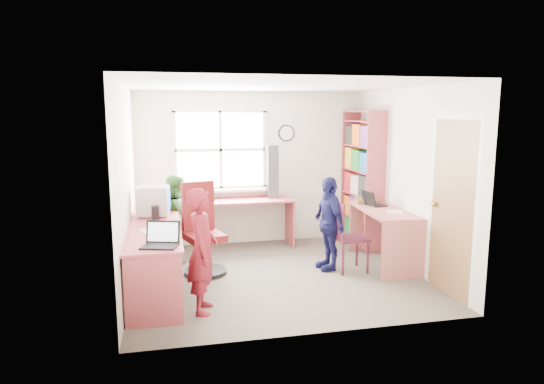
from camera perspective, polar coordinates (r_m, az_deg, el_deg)
The scene contains 19 objects.
room at distance 6.14m, azimuth 0.41°, elevation 1.32°, with size 3.64×3.44×2.44m.
l_desk at distance 5.78m, azimuth -11.67°, elevation -7.14°, with size 2.38×2.95×0.75m.
right_desk at distance 6.83m, azimuth 13.11°, elevation -3.74°, with size 0.71×1.37×0.77m.
bookshelf at distance 7.71m, azimuth 10.53°, elevation 1.19°, with size 0.30×1.02×2.10m.
swivel_chair at distance 6.39m, azimuth -8.20°, elevation -4.95°, with size 0.69×0.69×1.18m.
wooden_chair at distance 6.44m, azimuth 8.66°, elevation -4.88°, with size 0.41×0.41×0.93m.
crt_monitor at distance 6.45m, azimuth -13.79°, elevation -1.00°, with size 0.43×0.40×0.39m.
laptop_left at distance 5.03m, azimuth -12.91°, elevation -5.54°, with size 0.41×0.37×0.24m.
laptop_right at distance 7.01m, azimuth 11.74°, elevation -1.17°, with size 0.31×0.35×0.21m.
speaker_a at distance 6.24m, azimuth -13.59°, elevation -2.38°, with size 0.09×0.09×0.17m.
speaker_b at distance 6.73m, azimuth -13.17°, elevation -1.55°, with size 0.09×0.09×0.16m.
cd_tower at distance 7.54m, azimuth 0.08°, elevation 2.41°, with size 0.17×0.16×0.82m.
game_box at distance 7.22m, azimuth 11.06°, elevation -1.00°, with size 0.36×0.36×0.06m.
paper_a at distance 5.67m, azimuth -14.02°, elevation -4.45°, with size 0.31×0.35×0.00m.
paper_b at distance 6.64m, azimuth 14.27°, elevation -2.27°, with size 0.30×0.34×0.00m.
potted_plant at distance 7.44m, azimuth -7.33°, elevation 0.10°, with size 0.15×0.12×0.28m, color #327E37.
person_red at distance 5.12m, azimuth -8.20°, elevation -6.85°, with size 0.48×0.32×1.32m, color maroon.
person_green at distance 6.93m, azimuth -11.16°, elevation -3.03°, with size 0.59×0.46×1.22m, color #2F6E2C.
person_navy at distance 6.47m, azimuth 6.68°, elevation -3.68°, with size 0.73×0.30×1.25m, color #161645.
Camera 1 is at (-1.35, -5.83, 2.08)m, focal length 32.00 mm.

